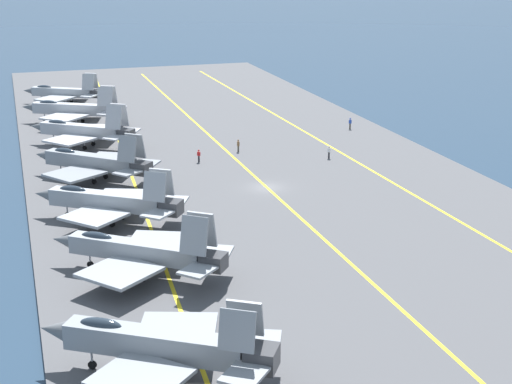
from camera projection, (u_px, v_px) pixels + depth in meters
The scene contains 16 objects.
ground_plane at pixel (267, 191), 94.19m from camera, with size 2000.00×2000.00×0.00m, color #23384C.
carrier_deck at pixel (267, 189), 94.13m from camera, with size 199.46×55.55×0.40m, color #4C4C4F.
deck_stripe_foul_line at pixel (382, 176), 98.44m from camera, with size 179.52×0.36×0.01m, color yellow.
deck_stripe_centerline at pixel (267, 187), 94.07m from camera, with size 179.52×0.36×0.01m, color yellow.
deck_stripe_edge_line at pixel (140, 199), 89.69m from camera, with size 179.52×0.36×0.01m, color yellow.
parked_jet_second at pixel (159, 344), 51.94m from camera, with size 13.21×16.24×6.17m.
parked_jet_third at pixel (140, 251), 68.46m from camera, with size 13.93×15.75×6.39m.
parked_jet_fourth at pixel (109, 201), 81.58m from camera, with size 13.42×16.03×6.18m.
parked_jet_fifth at pixel (93, 162), 96.02m from camera, with size 14.33×15.17×6.37m.
parked_jet_sixth at pixel (83, 131), 111.79m from camera, with size 13.82×15.62×6.64m.
parked_jet_seventh at pixel (74, 109), 126.16m from camera, with size 13.73×16.87×6.39m.
parked_jet_eighth at pixel (64, 92), 141.72m from camera, with size 13.16×15.10×5.84m.
crew_brown_vest at pixel (238, 145), 109.82m from camera, with size 0.39×0.27×1.77m.
crew_red_vest at pixel (199, 155), 104.64m from camera, with size 0.46×0.44×1.72m.
crew_white_vest at pixel (329, 151), 106.51m from camera, with size 0.43×0.46×1.74m.
crew_blue_vest at pixel (350, 123), 123.35m from camera, with size 0.35×0.43×1.78m.
Camera 1 is at (-85.28, 28.20, 28.37)m, focal length 55.00 mm.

